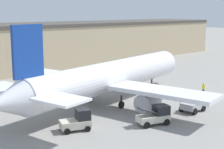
{
  "coord_description": "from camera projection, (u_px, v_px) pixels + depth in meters",
  "views": [
    {
      "loc": [
        -30.61,
        -32.93,
        12.24
      ],
      "look_at": [
        0.0,
        0.0,
        3.87
      ],
      "focal_mm": 55.0,
      "sensor_mm": 36.0,
      "label": 1
    }
  ],
  "objects": [
    {
      "name": "belt_loader_truck",
      "position": [
        155.0,
        115.0,
        37.38
      ],
      "size": [
        3.87,
        2.82,
        2.09
      ],
      "rotation": [
        0.0,
        0.0,
        -0.33
      ],
      "color": "beige",
      "rests_on": "ground_plane"
    },
    {
      "name": "ground_crew_worker",
      "position": [
        203.0,
        89.0,
        50.63
      ],
      "size": [
        0.39,
        0.39,
        1.75
      ],
      "rotation": [
        0.0,
        0.0,
        0.32
      ],
      "color": "#1E2338",
      "rests_on": "ground_plane"
    },
    {
      "name": "airplane",
      "position": [
        108.0,
        78.0,
        45.08
      ],
      "size": [
        37.17,
        29.99,
        10.95
      ],
      "rotation": [
        0.0,
        0.0,
        0.18
      ],
      "color": "white",
      "rests_on": "ground_plane"
    },
    {
      "name": "baggage_tug",
      "position": [
        194.0,
        103.0,
        42.32
      ],
      "size": [
        3.1,
        2.31,
        2.3
      ],
      "rotation": [
        0.0,
        0.0,
        0.07
      ],
      "color": "#B2B2B7",
      "rests_on": "ground_plane"
    },
    {
      "name": "terminal_building",
      "position": [
        56.0,
        44.0,
        78.71
      ],
      "size": [
        98.14,
        17.34,
        9.55
      ],
      "color": "tan",
      "rests_on": "ground_plane"
    },
    {
      "name": "pushback_tug",
      "position": [
        78.0,
        121.0,
        35.58
      ],
      "size": [
        3.51,
        2.93,
        2.22
      ],
      "rotation": [
        0.0,
        0.0,
        -0.38
      ],
      "color": "beige",
      "rests_on": "ground_plane"
    },
    {
      "name": "ground_plane",
      "position": [
        112.0,
        103.0,
        46.44
      ],
      "size": [
        400.0,
        400.0,
        0.0
      ],
      "primitive_type": "plane",
      "color": "gray"
    }
  ]
}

